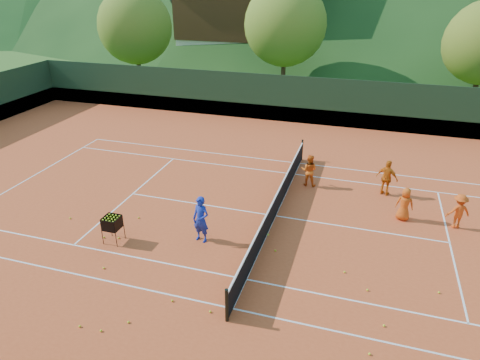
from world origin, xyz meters
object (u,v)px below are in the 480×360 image
(coach, at_px, (201,219))
(ball_hopper, at_px, (112,223))
(chalet_left, at_px, (247,8))
(student_a, at_px, (309,170))
(student_b, at_px, (387,178))
(tennis_net, at_px, (276,205))
(student_c, at_px, (405,204))
(chalet_mid, at_px, (413,15))
(student_d, at_px, (458,211))

(coach, bearing_deg, ball_hopper, -150.02)
(coach, height_order, chalet_left, chalet_left)
(student_a, bearing_deg, student_b, -177.52)
(student_a, relative_size, tennis_net, 0.12)
(student_c, height_order, chalet_mid, chalet_mid)
(student_b, bearing_deg, chalet_left, -39.67)
(chalet_left, bearing_deg, student_a, -68.09)
(tennis_net, relative_size, chalet_mid, 0.95)
(student_a, height_order, chalet_mid, chalet_mid)
(student_a, bearing_deg, student_d, 163.34)
(student_d, distance_m, chalet_mid, 33.08)
(student_a, relative_size, chalet_mid, 0.12)
(student_c, bearing_deg, ball_hopper, 31.39)
(coach, xyz_separation_m, student_d, (8.87, 3.68, -0.18))
(student_b, relative_size, student_c, 1.19)
(coach, height_order, chalet_mid, chalet_mid)
(chalet_mid, bearing_deg, student_b, -93.46)
(coach, relative_size, student_c, 1.29)
(student_a, height_order, ball_hopper, student_a)
(student_a, height_order, student_d, student_a)
(student_a, height_order, chalet_left, chalet_left)
(chalet_left, distance_m, chalet_mid, 16.51)
(chalet_left, bearing_deg, coach, -76.42)
(student_c, bearing_deg, student_a, -19.42)
(student_a, height_order, student_c, student_a)
(chalet_mid, bearing_deg, student_a, -99.57)
(student_b, height_order, student_c, student_b)
(ball_hopper, bearing_deg, chalet_left, 98.26)
(ball_hopper, bearing_deg, student_c, 25.22)
(tennis_net, relative_size, chalet_left, 0.87)
(student_c, relative_size, ball_hopper, 1.35)
(student_b, distance_m, ball_hopper, 11.43)
(student_c, xyz_separation_m, student_d, (1.90, -0.01, 0.02))
(student_b, bearing_deg, chalet_mid, -70.95)
(chalet_left, height_order, chalet_mid, chalet_left)
(student_c, xyz_separation_m, tennis_net, (-4.81, -1.23, -0.17))
(ball_hopper, bearing_deg, student_d, 21.51)
(student_c, xyz_separation_m, chalet_mid, (1.19, 32.77, 4.30))
(ball_hopper, xyz_separation_m, chalet_left, (-4.86, 33.46, 4.88))
(student_b, bearing_deg, student_a, 23.53)
(ball_hopper, bearing_deg, chalet_mid, 73.44)
(tennis_net, bearing_deg, ball_hopper, -146.05)
(student_c, bearing_deg, chalet_left, -56.60)
(coach, bearing_deg, student_b, 53.64)
(student_b, distance_m, student_d, 3.26)
(tennis_net, height_order, ball_hopper, tennis_net)
(student_a, bearing_deg, chalet_left, -66.63)
(student_d, relative_size, chalet_left, 0.10)
(tennis_net, distance_m, chalet_left, 32.04)
(ball_hopper, distance_m, chalet_left, 34.16)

